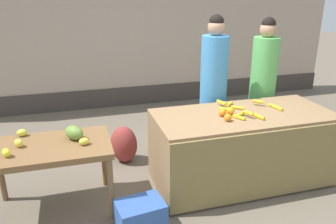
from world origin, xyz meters
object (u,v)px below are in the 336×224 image
(vendor_woman_blue_shirt, at_px, (213,88))
(vendor_woman_green_shirt, at_px, (262,86))
(produce_sack, at_px, (124,144))
(produce_crate, at_px, (140,215))

(vendor_woman_blue_shirt, relative_size, vendor_woman_green_shirt, 1.03)
(vendor_woman_blue_shirt, bearing_deg, produce_sack, 174.51)
(produce_crate, xyz_separation_m, produce_sack, (0.06, 1.32, 0.11))
(vendor_woman_blue_shirt, bearing_deg, vendor_woman_green_shirt, 1.01)
(vendor_woman_blue_shirt, relative_size, produce_crate, 4.20)
(produce_crate, bearing_deg, produce_sack, 87.43)
(vendor_woman_blue_shirt, height_order, produce_crate, vendor_woman_blue_shirt)
(vendor_woman_blue_shirt, height_order, produce_sack, vendor_woman_blue_shirt)
(vendor_woman_green_shirt, relative_size, produce_sack, 3.70)
(produce_crate, relative_size, produce_sack, 0.90)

